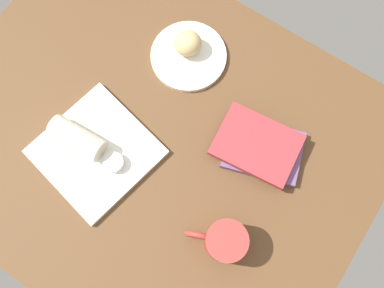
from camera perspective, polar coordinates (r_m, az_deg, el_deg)
dining_table at (r=107.82cm, az=-5.05°, el=0.30°), size 110.00×90.00×4.00cm
round_plate at (r=112.87cm, az=-0.47°, el=11.78°), size 19.88×19.88×1.40cm
scone_pastry at (r=110.32cm, az=-0.60°, el=13.45°), size 9.89×9.83×6.13cm
square_plate at (r=106.52cm, az=-12.82°, el=-1.05°), size 30.17×30.17×1.60cm
sauce_cup at (r=102.94cm, az=-10.53°, el=-2.47°), size 4.90×4.90×2.25cm
breakfast_wrap at (r=104.57cm, az=-15.25°, el=0.76°), size 13.93×6.61×5.84cm
book_stack at (r=103.87cm, az=9.17°, el=-0.50°), size 23.40×18.74×4.55cm
coffee_mug at (r=97.32cm, az=4.37°, el=-12.93°), size 13.87×9.44×9.30cm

